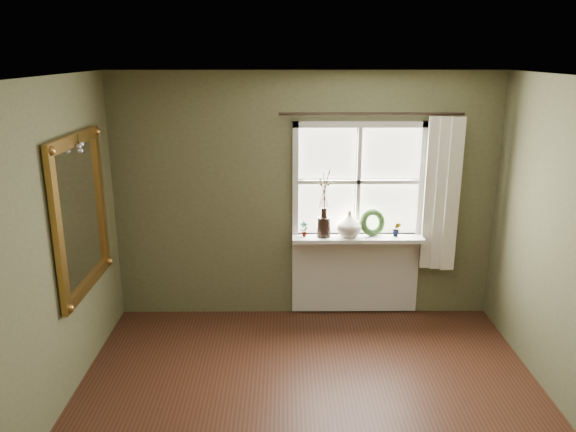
% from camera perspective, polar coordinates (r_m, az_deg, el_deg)
% --- Properties ---
extents(ceiling, '(4.50, 4.50, 0.00)m').
position_cam_1_polar(ceiling, '(3.44, 3.29, 13.47)').
color(ceiling, silver).
rests_on(ceiling, ground).
extents(wall_back, '(4.00, 0.10, 2.60)m').
position_cam_1_polar(wall_back, '(5.92, 1.71, 1.95)').
color(wall_back, brown).
rests_on(wall_back, ground).
extents(wall_left, '(0.10, 4.50, 2.60)m').
position_cam_1_polar(wall_left, '(4.16, -26.72, -6.22)').
color(wall_left, brown).
rests_on(wall_left, ground).
extents(window_frame, '(1.36, 0.06, 1.24)m').
position_cam_1_polar(window_frame, '(5.85, 7.15, 3.48)').
color(window_frame, silver).
rests_on(window_frame, wall_back).
extents(window_sill, '(1.36, 0.26, 0.04)m').
position_cam_1_polar(window_sill, '(5.90, 7.09, -2.25)').
color(window_sill, silver).
rests_on(window_sill, wall_back).
extents(window_apron, '(1.36, 0.04, 0.88)m').
position_cam_1_polar(window_apron, '(6.16, 6.81, -5.80)').
color(window_apron, silver).
rests_on(window_apron, ground).
extents(dark_jug, '(0.17, 0.17, 0.21)m').
position_cam_1_polar(dark_jug, '(5.83, 3.65, -1.11)').
color(dark_jug, black).
rests_on(dark_jug, window_sill).
extents(cream_vase, '(0.31, 0.31, 0.27)m').
position_cam_1_polar(cream_vase, '(5.84, 6.23, -0.79)').
color(cream_vase, beige).
rests_on(cream_vase, window_sill).
extents(wreath, '(0.31, 0.22, 0.30)m').
position_cam_1_polar(wreath, '(5.92, 8.57, -0.93)').
color(wreath, '#29451F').
rests_on(wreath, window_sill).
extents(potted_plant_left, '(0.10, 0.08, 0.16)m').
position_cam_1_polar(potted_plant_left, '(5.83, 1.65, -1.33)').
color(potted_plant_left, '#29451F').
rests_on(potted_plant_left, window_sill).
extents(potted_plant_right, '(0.10, 0.09, 0.16)m').
position_cam_1_polar(potted_plant_right, '(5.94, 10.99, -1.32)').
color(potted_plant_right, '#29451F').
rests_on(potted_plant_right, window_sill).
extents(curtain, '(0.36, 0.12, 1.59)m').
position_cam_1_polar(curtain, '(5.95, 15.28, 2.11)').
color(curtain, silver).
rests_on(curtain, wall_back).
extents(curtain_rod, '(1.84, 0.03, 0.03)m').
position_cam_1_polar(curtain_rod, '(5.69, 8.49, 10.22)').
color(curtain_rod, black).
rests_on(curtain_rod, wall_back).
extents(gilt_mirror, '(0.10, 1.15, 1.38)m').
position_cam_1_polar(gilt_mirror, '(5.13, -20.30, 0.23)').
color(gilt_mirror, white).
rests_on(gilt_mirror, wall_left).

